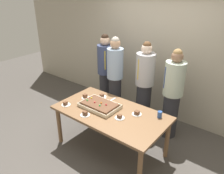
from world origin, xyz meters
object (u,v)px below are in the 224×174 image
object	(u,v)px
sheet_cake	(100,105)
person_green_shirt_behind	(144,84)
cake_server_utensil	(112,100)
person_far_right_suit	(105,72)
plated_slice_center_back	(120,117)
drink_cup_nearest	(160,114)
party_table	(111,116)
plated_slice_far_left	(85,114)
plated_slice_near_left	(85,97)
plated_slice_center_front	(66,104)
person_serving_front	(115,78)
person_striped_tie_right	(173,94)
plated_slice_far_right	(137,113)
plated_slice_near_right	(102,96)

from	to	relation	value
sheet_cake	person_green_shirt_behind	distance (m)	1.03
cake_server_utensil	person_far_right_suit	world-z (taller)	person_far_right_suit
plated_slice_center_back	cake_server_utensil	size ratio (longest dim) A/B	0.75
plated_slice_center_back	drink_cup_nearest	distance (m)	0.61
party_table	person_far_right_suit	size ratio (longest dim) A/B	1.08
person_far_right_suit	plated_slice_far_left	bearing A→B (deg)	-7.31
plated_slice_near_left	cake_server_utensil	distance (m)	0.47
sheet_cake	plated_slice_near_left	world-z (taller)	sheet_cake
sheet_cake	plated_slice_far_left	bearing A→B (deg)	-91.87
plated_slice_center_front	cake_server_utensil	size ratio (longest dim) A/B	0.75
sheet_cake	plated_slice_center_front	xyz separation A→B (m)	(-0.49, -0.30, -0.02)
party_table	plated_slice_far_left	bearing A→B (deg)	-126.18
person_serving_front	person_striped_tie_right	size ratio (longest dim) A/B	1.04
cake_server_utensil	person_serving_front	bearing A→B (deg)	122.08
sheet_cake	plated_slice_center_front	bearing A→B (deg)	-148.62
party_table	plated_slice_far_right	world-z (taller)	plated_slice_far_right
sheet_cake	person_far_right_suit	bearing A→B (deg)	125.50
plated_slice_near_right	person_serving_front	distance (m)	0.55
plated_slice_far_left	person_serving_front	world-z (taller)	person_serving_front
person_far_right_suit	plated_slice_near_right	bearing A→B (deg)	0.57
cake_server_utensil	plated_slice_center_back	bearing A→B (deg)	-40.07
plated_slice_center_back	person_green_shirt_behind	bearing A→B (deg)	101.07
plated_slice_near_right	person_green_shirt_behind	distance (m)	0.84
cake_server_utensil	plated_slice_center_front	bearing A→B (deg)	-128.78
plated_slice_center_back	person_green_shirt_behind	world-z (taller)	person_green_shirt_behind
plated_slice_far_left	party_table	bearing A→B (deg)	53.82
plated_slice_near_right	plated_slice_far_right	bearing A→B (deg)	-7.51
plated_slice_near_left	plated_slice_far_right	xyz separation A→B (m)	(1.01, 0.10, -0.00)
cake_server_utensil	person_serving_front	world-z (taller)	person_serving_front
plated_slice_near_left	plated_slice_center_front	world-z (taller)	plated_slice_near_left
cake_server_utensil	party_table	bearing A→B (deg)	-54.22
sheet_cake	plated_slice_near_left	distance (m)	0.41
party_table	person_serving_front	bearing A→B (deg)	123.55
person_far_right_suit	plated_slice_center_back	bearing A→B (deg)	11.79
plated_slice_center_front	cake_server_utensil	distance (m)	0.79
sheet_cake	plated_slice_near_right	xyz separation A→B (m)	(-0.20, 0.29, -0.02)
person_serving_front	plated_slice_center_front	bearing A→B (deg)	-29.98
plated_slice_center_front	person_green_shirt_behind	size ratio (longest dim) A/B	0.09
person_striped_tie_right	plated_slice_center_back	bearing A→B (deg)	20.56
plated_slice_far_left	cake_server_utensil	distance (m)	0.64
person_green_shirt_behind	person_striped_tie_right	size ratio (longest dim) A/B	1.02
drink_cup_nearest	person_striped_tie_right	world-z (taller)	person_striped_tie_right
plated_slice_far_left	plated_slice_near_right	bearing A→B (deg)	106.79
drink_cup_nearest	person_green_shirt_behind	distance (m)	0.94
plated_slice_center_back	person_serving_front	bearing A→B (deg)	131.02
person_striped_tie_right	plated_slice_far_left	bearing A→B (deg)	7.47
plated_slice_center_front	person_green_shirt_behind	bearing A→B (deg)	60.42
plated_slice_center_back	person_serving_front	distance (m)	1.16
plated_slice_center_front	sheet_cake	bearing A→B (deg)	31.38
sheet_cake	plated_slice_center_front	world-z (taller)	sheet_cake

